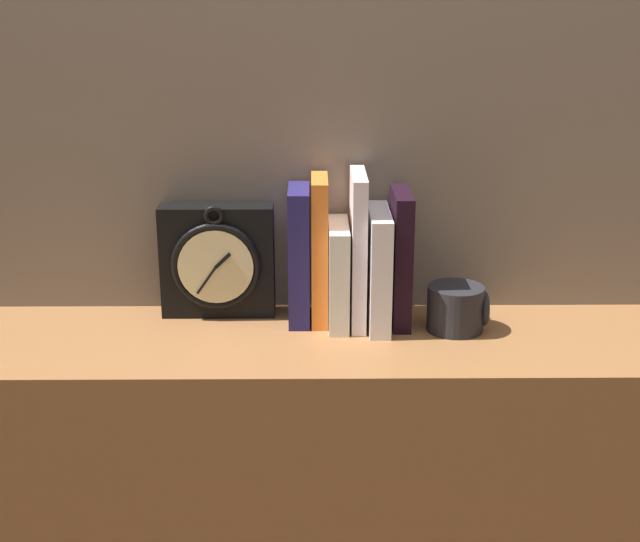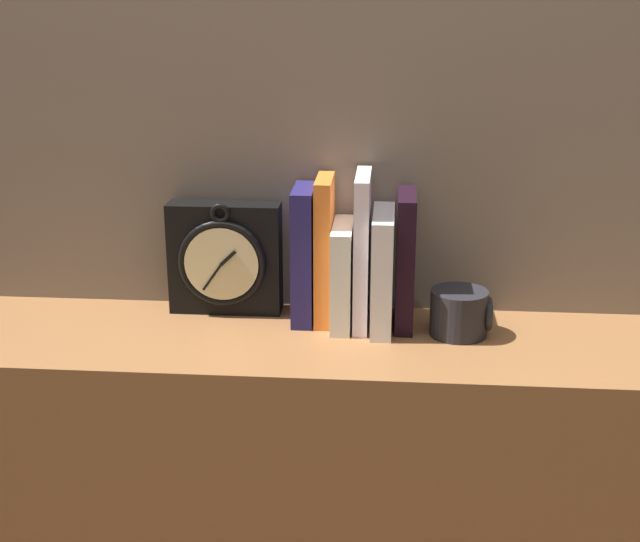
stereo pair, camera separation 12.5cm
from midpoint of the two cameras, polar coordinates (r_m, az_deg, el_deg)
The scene contains 9 objects.
wall_back at distance 1.53m, azimuth -2.46°, elevation 14.14°, with size 6.00×0.05×2.60m.
clock at distance 1.55m, azimuth -8.88°, elevation 0.59°, with size 0.19×0.07×0.20m.
book_slot0_navy at distance 1.50m, azimuth -3.71°, elevation 0.98°, with size 0.04×0.11×0.23m.
book_slot1_orange at distance 1.50m, azimuth -2.53°, elevation 1.31°, with size 0.03×0.11×0.25m.
book_slot2_white at distance 1.50m, azimuth -1.19°, elevation -0.23°, with size 0.03×0.14×0.17m.
book_slot3_white at distance 1.49m, azimuth 0.05°, elevation 1.36°, with size 0.02×0.14×0.26m.
book_slot4_white at distance 1.49m, azimuth 1.38°, elevation 0.12°, with size 0.03×0.16×0.20m.
book_slot5_black at distance 1.50m, azimuth 2.81°, elevation 0.83°, with size 0.03×0.13×0.23m.
mug at distance 1.49m, azimuth 6.40°, elevation -2.43°, with size 0.10×0.09×0.08m.
Camera 1 is at (-0.01, -1.35, 1.41)m, focal length 50.00 mm.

